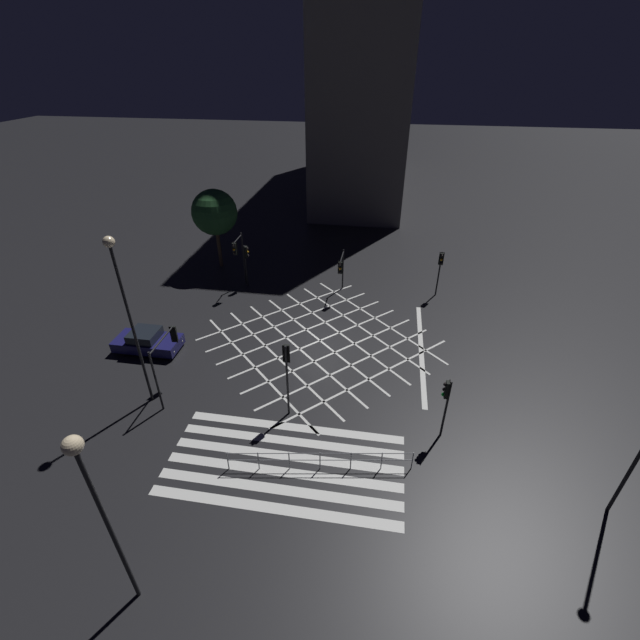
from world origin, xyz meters
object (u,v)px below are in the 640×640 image
object	(u,v)px
traffic_light_se_main	(446,397)
waiting_car	(147,341)
street_tree_near	(215,213)
traffic_light_median_south	(287,366)
traffic_light_sw_cross	(166,351)
street_lamp_west	(93,491)
traffic_light_median_north	(341,267)
street_lamp_far	(124,295)
traffic_light_nw_main	(246,258)
traffic_light_ne_cross	(440,265)
traffic_light_nw_cross	(239,252)

from	to	relation	value
traffic_light_se_main	waiting_car	world-z (taller)	traffic_light_se_main
street_tree_near	traffic_light_median_south	bearing A→B (deg)	-59.36
traffic_light_sw_cross	waiting_car	bearing A→B (deg)	44.90
street_lamp_west	traffic_light_median_north	bearing A→B (deg)	79.07
street_lamp_far	traffic_light_median_north	bearing A→B (deg)	56.69
traffic_light_median_south	traffic_light_nw_main	bearing A→B (deg)	25.33
street_lamp_west	street_lamp_far	size ratio (longest dim) A/B	0.83
traffic_light_se_main	traffic_light_nw_main	bearing A→B (deg)	-44.61
street_lamp_west	waiting_car	xyz separation A→B (m)	(-6.74, 13.44, -5.04)
street_lamp_far	waiting_car	xyz separation A→B (m)	(-2.43, 4.23, -5.80)
traffic_light_ne_cross	traffic_light_se_main	size ratio (longest dim) A/B	1.05
traffic_light_ne_cross	traffic_light_nw_main	xyz separation A→B (m)	(-14.63, -0.77, -0.10)
traffic_light_nw_main	traffic_light_median_north	bearing A→B (deg)	-3.30
traffic_light_median_south	street_lamp_west	distance (m)	10.31
traffic_light_ne_cross	waiting_car	world-z (taller)	traffic_light_ne_cross
traffic_light_nw_cross	waiting_car	xyz separation A→B (m)	(-3.26, -8.76, -2.49)
traffic_light_sw_cross	street_lamp_west	world-z (taller)	street_lamp_west
traffic_light_ne_cross	waiting_car	size ratio (longest dim) A/B	0.88
traffic_light_ne_cross	traffic_light_sw_cross	distance (m)	20.09
traffic_light_nw_main	waiting_car	bearing A→B (deg)	-111.27
street_tree_near	traffic_light_se_main	bearing A→B (deg)	-44.25
traffic_light_ne_cross	street_lamp_west	size ratio (longest dim) A/B	0.46
traffic_light_ne_cross	traffic_light_se_main	distance (m)	14.46
traffic_light_nw_cross	street_lamp_far	world-z (taller)	street_lamp_far
traffic_light_nw_main	street_lamp_west	world-z (taller)	street_lamp_west
traffic_light_nw_main	street_lamp_far	size ratio (longest dim) A/B	0.37
traffic_light_median_north	street_lamp_west	size ratio (longest dim) A/B	0.43
traffic_light_nw_main	street_lamp_west	bearing A→B (deg)	-82.22
street_lamp_west	street_tree_near	distance (m)	26.85
traffic_light_median_north	street_tree_near	xyz separation A→B (m)	(-10.93, 3.67, 2.36)
street_lamp_far	traffic_light_nw_main	bearing A→B (deg)	84.94
street_tree_near	traffic_light_ne_cross	bearing A→B (deg)	-7.76
traffic_light_nw_cross	traffic_light_median_south	xyz separation A→B (m)	(6.67, -12.76, -0.05)
street_lamp_west	waiting_car	size ratio (longest dim) A/B	1.92
street_lamp_far	street_tree_near	world-z (taller)	street_lamp_far
traffic_light_nw_cross	street_lamp_far	xyz separation A→B (m)	(-0.83, -13.00, 3.31)
traffic_light_median_north	traffic_light_nw_cross	world-z (taller)	traffic_light_nw_cross
traffic_light_median_north	traffic_light_se_main	size ratio (longest dim) A/B	0.97
traffic_light_ne_cross	traffic_light_median_south	bearing A→B (deg)	-30.60
street_tree_near	traffic_light_sw_cross	bearing A→B (deg)	-78.56
traffic_light_se_main	traffic_light_sw_cross	bearing A→B (deg)	-3.98
traffic_light_sw_cross	traffic_light_median_south	world-z (taller)	traffic_light_median_south
traffic_light_sw_cross	traffic_light_nw_main	world-z (taller)	traffic_light_sw_cross
traffic_light_se_main	street_lamp_far	distance (m)	15.57
traffic_light_nw_cross	waiting_car	world-z (taller)	traffic_light_nw_cross
traffic_light_ne_cross	street_lamp_far	xyz separation A→B (m)	(-15.84, -14.33, 3.87)
traffic_light_nw_main	traffic_light_se_main	distance (m)	19.45
traffic_light_median_north	traffic_light_nw_main	size ratio (longest dim) A/B	0.96
street_lamp_west	traffic_light_nw_cross	bearing A→B (deg)	98.90
traffic_light_nw_cross	street_lamp_far	size ratio (longest dim) A/B	0.46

